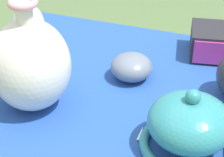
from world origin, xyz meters
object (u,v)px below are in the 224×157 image
object	(u,v)px
vase_dome_bell	(189,126)
bowl_shallow_slate	(131,67)
vase_tall_bulbous	(30,64)
jar_round_porcelain	(29,26)
mosaic_tile_box	(212,42)

from	to	relation	value
vase_dome_bell	bowl_shallow_slate	xyz separation A→B (m)	(-0.21, 0.24, -0.03)
vase_dome_bell	bowl_shallow_slate	size ratio (longest dim) A/B	1.98
bowl_shallow_slate	vase_dome_bell	bearing A→B (deg)	-48.75
vase_tall_bulbous	jar_round_porcelain	distance (m)	0.32
jar_round_porcelain	vase_tall_bulbous	bearing A→B (deg)	-59.88
mosaic_tile_box	vase_tall_bulbous	bearing A→B (deg)	-143.80
vase_dome_bell	jar_round_porcelain	world-z (taller)	jar_round_porcelain
vase_dome_bell	mosaic_tile_box	xyz separation A→B (m)	(-0.02, 0.45, -0.02)
vase_tall_bulbous	jar_round_porcelain	world-z (taller)	vase_tall_bulbous
vase_tall_bulbous	vase_dome_bell	distance (m)	0.42
vase_tall_bulbous	bowl_shallow_slate	xyz separation A→B (m)	(0.20, 0.21, -0.09)
bowl_shallow_slate	jar_round_porcelain	xyz separation A→B (m)	(-0.36, 0.07, 0.04)
vase_tall_bulbous	jar_round_porcelain	size ratio (longest dim) A/B	1.74
vase_dome_bell	mosaic_tile_box	bearing A→B (deg)	91.91
vase_dome_bell	jar_round_porcelain	bearing A→B (deg)	151.69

